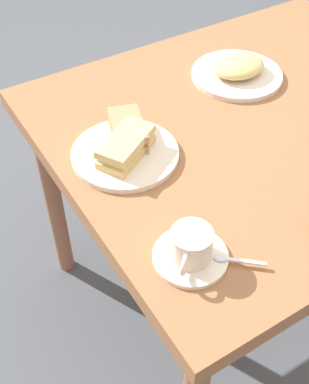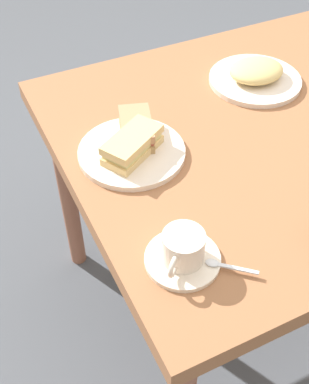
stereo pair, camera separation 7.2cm
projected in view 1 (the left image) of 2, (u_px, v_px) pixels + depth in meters
name	position (u px, v px, depth m)	size (l,w,h in m)	color
ground_plane	(235.00, 284.00, 1.77)	(6.00, 6.00, 0.00)	#4E5259
dining_table	(264.00, 139.00, 1.30)	(1.08, 0.91, 0.74)	#955F3C
sandwich_plate	(125.00, 154.00, 1.13)	(0.25, 0.25, 0.01)	beige
sandwich_front	(126.00, 146.00, 1.10)	(0.16, 0.14, 0.05)	#E4BC76
sandwich_back	(128.00, 130.00, 1.14)	(0.11, 0.15, 0.05)	#AE8551
coffee_saucer	(190.00, 257.00, 0.93)	(0.14, 0.14, 0.01)	beige
coffee_cup	(191.00, 244.00, 0.90)	(0.09, 0.09, 0.06)	beige
spoon	(231.00, 259.00, 0.92)	(0.08, 0.07, 0.01)	silver
side_plate	(237.00, 75.00, 1.36)	(0.25, 0.25, 0.01)	silver
side_food_pile	(238.00, 65.00, 1.34)	(0.15, 0.12, 0.04)	#DCBD72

